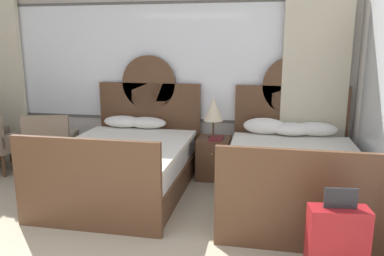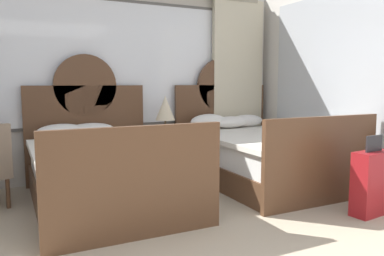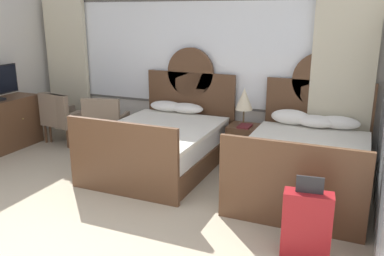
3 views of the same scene
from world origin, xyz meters
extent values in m
cube|color=beige|center=(0.00, 4.16, 1.35)|extent=(6.01, 0.07, 2.70)
cube|color=#5B5954|center=(0.00, 4.12, 1.58)|extent=(4.43, 0.02, 1.74)
cube|color=white|center=(0.00, 4.11, 1.58)|extent=(4.35, 0.02, 1.66)
cube|color=beige|center=(2.44, 4.03, 1.30)|extent=(0.88, 0.08, 2.60)
cube|color=brown|center=(0.08, 2.96, 0.15)|extent=(1.47, 2.08, 0.30)
cube|color=white|center=(0.08, 2.96, 0.44)|extent=(1.41, 1.98, 0.29)
cube|color=silver|center=(0.08, 2.88, 0.62)|extent=(1.51, 1.88, 0.06)
cube|color=brown|center=(0.08, 4.03, 0.64)|extent=(1.55, 0.06, 1.29)
cylinder|color=brown|center=(0.08, 4.03, 1.29)|extent=(0.81, 0.06, 0.81)
cube|color=brown|center=(0.08, 1.89, 0.49)|extent=(1.55, 0.06, 0.97)
ellipsoid|color=white|center=(-0.27, 3.82, 0.73)|extent=(0.58, 0.29, 0.17)
ellipsoid|color=white|center=(0.10, 3.82, 0.73)|extent=(0.59, 0.29, 0.16)
cube|color=brown|center=(2.15, 2.96, 0.15)|extent=(1.47, 2.08, 0.30)
cube|color=white|center=(2.15, 2.96, 0.44)|extent=(1.41, 1.98, 0.29)
cube|color=silver|center=(2.15, 2.88, 0.62)|extent=(1.51, 1.88, 0.06)
cube|color=brown|center=(2.15, 4.03, 0.64)|extent=(1.55, 0.06, 1.29)
cylinder|color=brown|center=(2.15, 4.03, 1.29)|extent=(0.81, 0.06, 0.81)
cube|color=brown|center=(2.15, 1.89, 0.49)|extent=(1.55, 0.06, 0.97)
ellipsoid|color=white|center=(1.79, 3.79, 0.76)|extent=(0.57, 0.27, 0.22)
ellipsoid|color=white|center=(2.15, 3.77, 0.73)|extent=(0.56, 0.33, 0.17)
ellipsoid|color=white|center=(2.46, 3.81, 0.74)|extent=(0.58, 0.25, 0.19)
cube|color=brown|center=(1.11, 3.70, 0.29)|extent=(0.45, 0.45, 0.58)
sphere|color=tan|center=(1.11, 3.46, 0.42)|extent=(0.02, 0.02, 0.02)
cylinder|color=brown|center=(1.09, 3.74, 0.59)|extent=(0.14, 0.14, 0.02)
cylinder|color=brown|center=(1.09, 3.74, 0.71)|extent=(0.03, 0.03, 0.22)
cone|color=beige|center=(1.09, 3.74, 0.98)|extent=(0.27, 0.27, 0.33)
cube|color=maroon|center=(1.15, 3.61, 0.59)|extent=(0.18, 0.26, 0.03)
cube|color=#84705B|center=(-1.22, 3.47, 0.37)|extent=(0.77, 0.77, 0.10)
cube|color=#84705B|center=(-1.15, 3.20, 0.66)|extent=(0.63, 0.24, 0.48)
cube|color=#84705B|center=(-0.95, 3.54, 0.50)|extent=(0.20, 0.56, 0.16)
cube|color=#84705B|center=(-1.50, 3.40, 0.50)|extent=(0.20, 0.56, 0.16)
cylinder|color=brown|center=(-1.03, 3.79, 0.16)|extent=(0.04, 0.04, 0.32)
cylinder|color=brown|center=(-1.54, 3.66, 0.16)|extent=(0.04, 0.04, 0.32)
cylinder|color=brown|center=(-0.90, 3.28, 0.16)|extent=(0.04, 0.04, 0.32)
cylinder|color=brown|center=(-1.41, 3.14, 0.16)|extent=(0.04, 0.04, 0.32)
cube|color=#84705B|center=(-2.00, 3.47, 0.37)|extent=(0.78, 0.78, 0.10)
cube|color=#84705B|center=(-1.73, 3.39, 0.50)|extent=(0.21, 0.56, 0.16)
cylinder|color=brown|center=(-1.67, 3.65, 0.16)|extent=(0.04, 0.04, 0.32)
cylinder|color=brown|center=(-2.18, 3.79, 0.16)|extent=(0.04, 0.04, 0.32)
cylinder|color=brown|center=(-1.82, 3.14, 0.16)|extent=(0.04, 0.04, 0.32)
cube|color=#84705B|center=(-2.09, 3.47, 0.37)|extent=(0.68, 0.68, 0.10)
cube|color=#84705B|center=(-1.81, 3.44, 0.50)|extent=(0.11, 0.57, 0.16)
cylinder|color=brown|center=(-1.81, 3.71, 0.16)|extent=(0.04, 0.04, 0.32)
cylinder|color=brown|center=(-2.33, 3.75, 0.16)|extent=(0.04, 0.04, 0.32)
cylinder|color=brown|center=(-1.85, 3.18, 0.16)|extent=(0.04, 0.04, 0.32)
cube|color=maroon|center=(2.39, 1.45, 0.32)|extent=(0.47, 0.24, 0.65)
cube|color=#232326|center=(2.39, 1.45, 0.73)|extent=(0.25, 0.05, 0.16)
camera|label=1|loc=(1.80, -1.41, 1.88)|focal=35.72mm
camera|label=2|loc=(-0.87, -1.10, 1.32)|focal=35.68mm
camera|label=3|loc=(2.75, -2.13, 2.24)|focal=38.18mm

